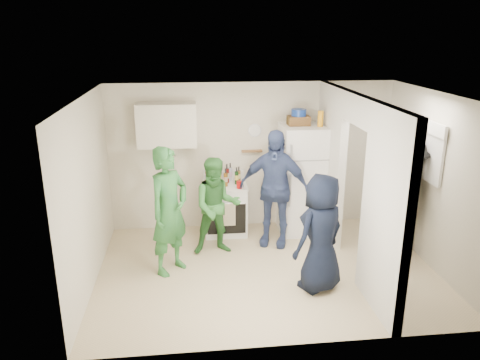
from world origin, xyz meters
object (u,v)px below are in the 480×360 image
Objects in this scene: yellow_cup_stack_top at (320,119)px; person_nook at (402,197)px; person_green_left at (169,211)px; stove at (225,209)px; person_green_center at (217,206)px; wicker_basket at (299,121)px; fridge at (303,179)px; person_denim at (274,188)px; person_navy at (321,233)px; blue_bowl at (299,113)px.

yellow_cup_stack_top reaches higher than person_nook.
stove is at bearing 6.46° from person_green_left.
person_green_left is 0.87m from person_green_center.
person_green_left reaches higher than stove.
person_nook is at bearing -37.82° from wicker_basket.
yellow_cup_stack_top is 1.74m from person_nook.
fridge is 1.64m from person_nook.
person_denim is at bearing -82.58° from person_nook.
person_nook is at bearing 179.31° from person_navy.
blue_bowl is 1.30m from person_denim.
blue_bowl reaches higher than person_green_left.
fridge is at bearing -26.57° from wicker_basket.
person_nook is at bearing -22.08° from stove.
yellow_cup_stack_top is (1.53, -0.13, 1.53)m from stove.
person_navy is (-0.12, -1.95, -1.11)m from wicker_basket.
wicker_basket is 0.36m from yellow_cup_stack_top.
stove is 0.46× the size of person_denim.
stove is 2.24m from person_navy.
person_navy is (1.09, -1.93, 0.37)m from stove.
person_denim reaches higher than person_green_center.
yellow_cup_stack_top is at bearing -25.11° from blue_bowl.
stove is 3.58× the size of blue_bowl.
person_navy is (1.27, -1.21, 0.04)m from person_green_center.
yellow_cup_stack_top is 0.14× the size of person_nook.
blue_bowl is 0.13× the size of person_green_left.
blue_bowl is at bearing 0.00° from wicker_basket.
wicker_basket is at bearing 154.89° from yellow_cup_stack_top.
person_nook is (1.50, 0.88, 0.13)m from person_navy.
blue_bowl is 2.03m from person_green_center.
stove is at bearing -179.05° from blue_bowl.
person_green_left reaches higher than person_green_center.
blue_bowl is at bearing 153.43° from fridge.
fridge is 1.15× the size of person_navy.
fridge is 7.63× the size of blue_bowl.
wicker_basket reaches higher than person_navy.
person_denim is at bearing -33.84° from stove.
yellow_cup_stack_top reaches higher than wicker_basket.
blue_bowl reaches higher than stove.
person_green_center is (-1.71, -0.58, -1.20)m from yellow_cup_stack_top.
person_green_center is at bearing -152.14° from blue_bowl.
wicker_basket is 0.22× the size of person_navy.
person_green_left is 1.76m from person_denim.
person_denim is (-0.80, -0.36, -1.02)m from yellow_cup_stack_top.
person_denim is 1.94m from person_nook.
person_green_center is (0.69, 0.51, -0.16)m from person_green_left.
fridge is 7.33× the size of yellow_cup_stack_top.
fridge is 2.48m from person_green_left.
person_navy reaches higher than person_green_center.
person_green_left is at bearing -50.88° from person_navy.
stove is 0.46× the size of person_nook.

